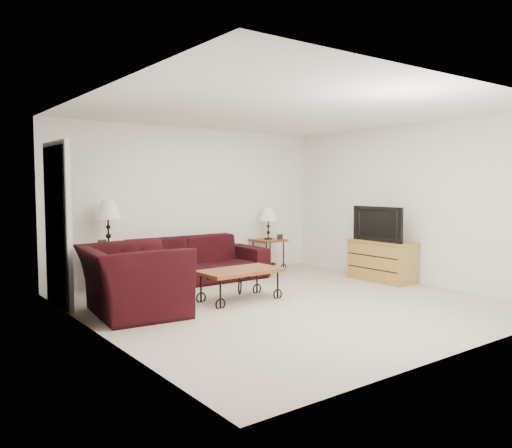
# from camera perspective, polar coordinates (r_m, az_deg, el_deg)

# --- Properties ---
(ground) EXTENTS (5.00, 5.00, 0.00)m
(ground) POSITION_cam_1_polar(r_m,az_deg,el_deg) (6.87, 3.52, -8.70)
(ground) COLOR beige
(ground) RESTS_ON ground
(wall_back) EXTENTS (5.00, 0.02, 2.50)m
(wall_back) POSITION_cam_1_polar(r_m,az_deg,el_deg) (8.76, -7.04, 2.36)
(wall_back) COLOR white
(wall_back) RESTS_ON ground
(wall_front) EXTENTS (5.00, 0.02, 2.50)m
(wall_front) POSITION_cam_1_polar(r_m,az_deg,el_deg) (5.06, 22.14, 0.59)
(wall_front) COLOR white
(wall_front) RESTS_ON ground
(wall_left) EXTENTS (0.02, 5.00, 2.50)m
(wall_left) POSITION_cam_1_polar(r_m,az_deg,el_deg) (5.44, -17.01, 0.97)
(wall_left) COLOR white
(wall_left) RESTS_ON ground
(wall_right) EXTENTS (0.02, 5.00, 2.50)m
(wall_right) POSITION_cam_1_polar(r_m,az_deg,el_deg) (8.53, 16.53, 2.15)
(wall_right) COLOR white
(wall_right) RESTS_ON ground
(ceiling) EXTENTS (5.00, 5.00, 0.00)m
(ceiling) POSITION_cam_1_polar(r_m,az_deg,el_deg) (6.76, 3.62, 12.40)
(ceiling) COLOR white
(ceiling) RESTS_ON wall_back
(doorway) EXTENTS (0.08, 0.94, 2.04)m
(doorway) POSITION_cam_1_polar(r_m,az_deg,el_deg) (7.04, -21.25, -0.28)
(doorway) COLOR black
(doorway) RESTS_ON ground
(sofa) EXTENTS (2.45, 0.96, 0.71)m
(sofa) POSITION_cam_1_polar(r_m,az_deg,el_deg) (8.28, -7.07, -3.96)
(sofa) COLOR black
(sofa) RESTS_ON ground
(side_table_left) EXTENTS (0.61, 0.61, 0.66)m
(side_table_left) POSITION_cam_1_polar(r_m,az_deg,el_deg) (7.91, -15.94, -4.70)
(side_table_left) COLOR brown
(side_table_left) RESTS_ON ground
(side_table_right) EXTENTS (0.55, 0.55, 0.57)m
(side_table_right) POSITION_cam_1_polar(r_m,az_deg,el_deg) (9.37, 1.36, -3.42)
(side_table_right) COLOR brown
(side_table_right) RESTS_ON ground
(lamp_left) EXTENTS (0.38, 0.38, 0.66)m
(lamp_left) POSITION_cam_1_polar(r_m,az_deg,el_deg) (7.83, -16.04, 0.09)
(lamp_left) COLOR black
(lamp_left) RESTS_ON side_table_left
(lamp_right) EXTENTS (0.34, 0.34, 0.57)m
(lamp_right) POSITION_cam_1_polar(r_m,az_deg,el_deg) (9.31, 1.37, 0.04)
(lamp_right) COLOR black
(lamp_right) RESTS_ON side_table_right
(photo_frame_left) EXTENTS (0.13, 0.04, 0.11)m
(photo_frame_left) POSITION_cam_1_polar(r_m,az_deg,el_deg) (7.67, -16.66, -2.08)
(photo_frame_left) COLOR black
(photo_frame_left) RESTS_ON side_table_left
(photo_frame_right) EXTENTS (0.11, 0.03, 0.09)m
(photo_frame_right) POSITION_cam_1_polar(r_m,az_deg,el_deg) (9.30, 2.66, -1.42)
(photo_frame_right) COLOR black
(photo_frame_right) RESTS_ON side_table_right
(coffee_table) EXTENTS (1.13, 0.63, 0.42)m
(coffee_table) POSITION_cam_1_polar(r_m,az_deg,el_deg) (6.98, -1.79, -6.73)
(coffee_table) COLOR brown
(coffee_table) RESTS_ON ground
(armchair) EXTENTS (1.24, 1.39, 0.83)m
(armchair) POSITION_cam_1_polar(r_m,az_deg,el_deg) (6.37, -13.49, -6.06)
(armchair) COLOR black
(armchair) RESTS_ON ground
(throw_pillow) EXTENTS (0.14, 0.38, 0.38)m
(throw_pillow) POSITION_cam_1_polar(r_m,az_deg,el_deg) (6.37, -12.08, -5.08)
(throw_pillow) COLOR #BB4318
(throw_pillow) RESTS_ON armchair
(tv_stand) EXTENTS (0.45, 1.08, 0.65)m
(tv_stand) POSITION_cam_1_polar(r_m,az_deg,el_deg) (8.59, 13.71, -3.98)
(tv_stand) COLOR #B59043
(tv_stand) RESTS_ON ground
(television) EXTENTS (0.13, 0.97, 0.56)m
(television) POSITION_cam_1_polar(r_m,az_deg,el_deg) (8.50, 13.70, 0.03)
(television) COLOR black
(television) RESTS_ON tv_stand
(backpack) EXTENTS (0.37, 0.32, 0.41)m
(backpack) POSITION_cam_1_polar(r_m,az_deg,el_deg) (8.82, 1.02, -4.43)
(backpack) COLOR black
(backpack) RESTS_ON ground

